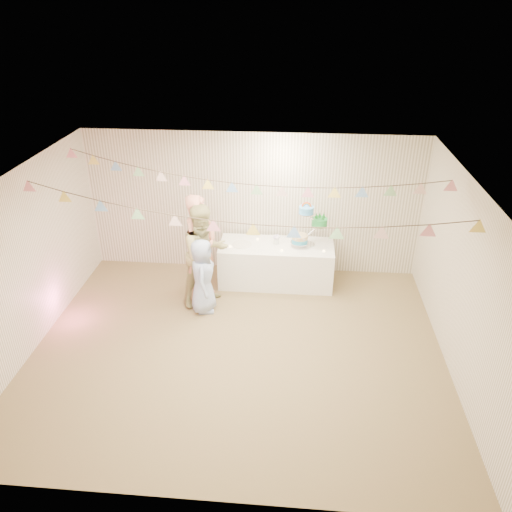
# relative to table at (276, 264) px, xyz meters

# --- Properties ---
(floor) EXTENTS (6.00, 6.00, 0.00)m
(floor) POSITION_rel_table_xyz_m (-0.46, -1.98, -0.38)
(floor) COLOR brown
(floor) RESTS_ON ground
(ceiling) EXTENTS (6.00, 6.00, 0.00)m
(ceiling) POSITION_rel_table_xyz_m (-0.46, -1.98, 2.22)
(ceiling) COLOR white
(ceiling) RESTS_ON ground
(back_wall) EXTENTS (6.00, 6.00, 0.00)m
(back_wall) POSITION_rel_table_xyz_m (-0.46, 0.52, 0.92)
(back_wall) COLOR white
(back_wall) RESTS_ON ground
(front_wall) EXTENTS (6.00, 6.00, 0.00)m
(front_wall) POSITION_rel_table_xyz_m (-0.46, -4.48, 0.92)
(front_wall) COLOR white
(front_wall) RESTS_ON ground
(left_wall) EXTENTS (5.00, 5.00, 0.00)m
(left_wall) POSITION_rel_table_xyz_m (-3.46, -1.98, 0.92)
(left_wall) COLOR white
(left_wall) RESTS_ON ground
(right_wall) EXTENTS (5.00, 5.00, 0.00)m
(right_wall) POSITION_rel_table_xyz_m (2.54, -1.98, 0.92)
(right_wall) COLOR white
(right_wall) RESTS_ON ground
(table) EXTENTS (2.00, 0.80, 0.75)m
(table) POSITION_rel_table_xyz_m (0.00, 0.00, 0.00)
(table) COLOR white
(table) RESTS_ON floor
(cake_stand) EXTENTS (0.68, 0.40, 0.76)m
(cake_stand) POSITION_rel_table_xyz_m (0.55, 0.05, 0.75)
(cake_stand) COLOR silver
(cake_stand) RESTS_ON table
(cake_bottom) EXTENTS (0.31, 0.31, 0.15)m
(cake_bottom) POSITION_rel_table_xyz_m (0.40, -0.01, 0.46)
(cake_bottom) COLOR #2B9FCA
(cake_bottom) RESTS_ON cake_stand
(cake_middle) EXTENTS (0.27, 0.27, 0.22)m
(cake_middle) POSITION_rel_table_xyz_m (0.73, 0.14, 0.73)
(cake_middle) COLOR #1F903C
(cake_middle) RESTS_ON cake_stand
(cake_top_tier) EXTENTS (0.25, 0.25, 0.19)m
(cake_top_tier) POSITION_rel_table_xyz_m (0.49, 0.02, 1.00)
(cake_top_tier) COLOR #4CA4EE
(cake_top_tier) RESTS_ON cake_stand
(platter) EXTENTS (0.34, 0.34, 0.02)m
(platter) POSITION_rel_table_xyz_m (-0.60, -0.05, 0.38)
(platter) COLOR white
(platter) RESTS_ON table
(posy) EXTENTS (0.15, 0.15, 0.17)m
(posy) POSITION_rel_table_xyz_m (-0.00, 0.05, 0.46)
(posy) COLOR white
(posy) RESTS_ON table
(person_adult_a) EXTENTS (0.70, 0.80, 1.86)m
(person_adult_a) POSITION_rel_table_xyz_m (-1.24, -0.56, 0.55)
(person_adult_a) COLOR #E28F76
(person_adult_a) RESTS_ON floor
(person_adult_b) EXTENTS (1.08, 1.07, 1.76)m
(person_adult_b) POSITION_rel_table_xyz_m (-1.14, -0.73, 0.50)
(person_adult_b) COLOR tan
(person_adult_b) RESTS_ON floor
(person_child) EXTENTS (0.47, 0.66, 1.28)m
(person_child) POSITION_rel_table_xyz_m (-1.14, -0.99, 0.26)
(person_child) COLOR #9EB3E0
(person_child) RESTS_ON floor
(bunting_back) EXTENTS (5.60, 1.10, 0.40)m
(bunting_back) POSITION_rel_table_xyz_m (-0.46, -0.88, 1.97)
(bunting_back) COLOR pink
(bunting_back) RESTS_ON ceiling
(bunting_front) EXTENTS (5.60, 0.90, 0.36)m
(bunting_front) POSITION_rel_table_xyz_m (-0.46, -2.18, 1.94)
(bunting_front) COLOR #72A5E5
(bunting_front) RESTS_ON ceiling
(tealight_0) EXTENTS (0.04, 0.04, 0.03)m
(tealight_0) POSITION_rel_table_xyz_m (-0.80, -0.15, 0.39)
(tealight_0) COLOR #FFD88C
(tealight_0) RESTS_ON table
(tealight_1) EXTENTS (0.04, 0.04, 0.03)m
(tealight_1) POSITION_rel_table_xyz_m (-0.35, 0.18, 0.39)
(tealight_1) COLOR #FFD88C
(tealight_1) RESTS_ON table
(tealight_2) EXTENTS (0.04, 0.04, 0.03)m
(tealight_2) POSITION_rel_table_xyz_m (0.10, -0.22, 0.39)
(tealight_2) COLOR #FFD88C
(tealight_2) RESTS_ON table
(tealight_3) EXTENTS (0.04, 0.04, 0.03)m
(tealight_3) POSITION_rel_table_xyz_m (0.35, 0.22, 0.39)
(tealight_3) COLOR #FFD88C
(tealight_3) RESTS_ON table
(tealight_4) EXTENTS (0.04, 0.04, 0.03)m
(tealight_4) POSITION_rel_table_xyz_m (0.82, -0.18, 0.39)
(tealight_4) COLOR #FFD88C
(tealight_4) RESTS_ON table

